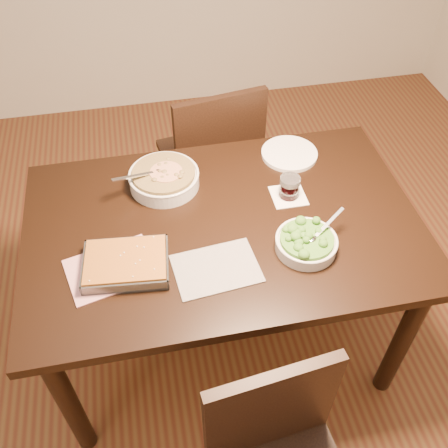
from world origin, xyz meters
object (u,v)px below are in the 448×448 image
Objects in this scene: table at (223,240)px; baking_dish at (126,264)px; stew_bowl at (164,178)px; chair_far at (213,156)px; dinner_plate at (289,154)px; wine_tumbler at (289,187)px; broccoli_bowl at (306,242)px.

baking_dish reaches higher than table.
stew_bowl is at bearing 127.21° from table.
chair_far is (0.43, 0.82, -0.27)m from baking_dish.
stew_bowl is 0.53m from dinner_plate.
dinner_plate is at bearing 115.60° from chair_far.
chair_far is at bearing 107.10° from wine_tumbler.
baking_dish is at bearing 52.63° from chair_far.
table is 0.31m from wine_tumbler.
wine_tumbler is at bearing 26.10° from baking_dish.
baking_dish is at bearing -157.47° from table.
broccoli_bowl is 0.25× the size of chair_far.
dinner_plate reaches higher than table.
wine_tumbler is at bearing -18.83° from stew_bowl.
stew_bowl is at bearing 161.17° from wine_tumbler.
wine_tumbler is at bearing -107.18° from dinner_plate.
broccoli_bowl is at bearing -93.62° from wine_tumbler.
broccoli_bowl is 0.50m from dinner_plate.
broccoli_bowl is at bearing -43.76° from stew_bowl.
table is 0.48m from dinner_plate.
table is 16.46× the size of wine_tumbler.
broccoli_bowl is 0.76× the size of baking_dish.
broccoli_bowl is 2.60× the size of wine_tumbler.
broccoli_bowl is at bearing 2.75° from baking_dish.
stew_bowl is 1.25× the size of dinner_plate.
baking_dish is (-0.17, -0.38, -0.01)m from stew_bowl.
dinner_plate is (0.07, 0.23, -0.04)m from wine_tumbler.
stew_bowl is 0.97× the size of baking_dish.
broccoli_bowl is (0.43, -0.41, -0.01)m from stew_bowl.
chair_far reaches higher than broccoli_bowl.
table is 6.32× the size of broccoli_bowl.
chair_far is (-0.17, 0.85, -0.28)m from broccoli_bowl.
wine_tumbler is at bearing 17.76° from table.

